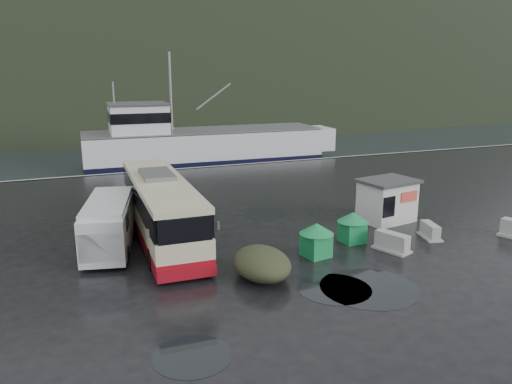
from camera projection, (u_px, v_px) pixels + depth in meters
name	position (u px, v px, depth m)	size (l,w,h in m)	color
ground	(253.00, 256.00, 21.93)	(160.00, 160.00, 0.00)	black
harbor_water	(93.00, 101.00, 121.41)	(300.00, 180.00, 0.02)	black
quay_edge	(165.00, 170.00, 40.02)	(160.00, 0.60, 1.50)	#999993
headland	(96.00, 83.00, 251.52)	(780.00, 540.00, 570.00)	black
coach_bus	(163.00, 239.00, 24.11)	(2.81, 11.09, 3.13)	#C4BA94
white_van	(111.00, 249.00, 22.73)	(1.95, 5.64, 2.35)	silver
waste_bin_left	(316.00, 256.00, 21.89)	(1.08, 1.08, 1.51)	#178243
waste_bin_right	(352.00, 242.00, 23.67)	(1.05, 1.05, 1.46)	#178243
dome_tent	(262.00, 277.00, 19.69)	(2.15, 3.00, 1.18)	#2F341F
ticket_kiosk	(386.00, 221.00, 26.88)	(2.92, 2.22, 2.29)	silver
jersey_barrier_a	(430.00, 238.00, 24.22)	(0.72, 1.45, 0.72)	#999993
jersey_barrier_b	(391.00, 250.00, 22.56)	(0.83, 1.66, 0.83)	#999993
fishing_trawler	(205.00, 150.00, 49.52)	(27.20, 5.95, 10.88)	silver
puddles	(311.00, 274.00, 19.95)	(10.36, 14.89, 0.01)	black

